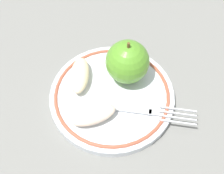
# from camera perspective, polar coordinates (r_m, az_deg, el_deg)

# --- Properties ---
(ground_plane) EXTENTS (2.00, 2.00, 0.00)m
(ground_plane) POSITION_cam_1_polar(r_m,az_deg,el_deg) (0.55, 1.74, -0.64)
(ground_plane) COLOR slate
(plate) EXTENTS (0.21, 0.21, 0.02)m
(plate) POSITION_cam_1_polar(r_m,az_deg,el_deg) (0.54, -0.00, -1.67)
(plate) COLOR silver
(plate) RESTS_ON ground_plane
(apple_red_whole) EXTENTS (0.07, 0.07, 0.08)m
(apple_red_whole) POSITION_cam_1_polar(r_m,az_deg,el_deg) (0.52, 2.83, 4.64)
(apple_red_whole) COLOR #539327
(apple_red_whole) RESTS_ON plate
(apple_slice_front) EXTENTS (0.05, 0.08, 0.02)m
(apple_slice_front) POSITION_cam_1_polar(r_m,az_deg,el_deg) (0.50, -3.45, -5.08)
(apple_slice_front) COLOR beige
(apple_slice_front) RESTS_ON plate
(apple_slice_back) EXTENTS (0.08, 0.04, 0.02)m
(apple_slice_back) POSITION_cam_1_polar(r_m,az_deg,el_deg) (0.54, -5.95, 2.17)
(apple_slice_back) COLOR beige
(apple_slice_back) RESTS_ON plate
(fork) EXTENTS (0.05, 0.17, 0.00)m
(fork) POSITION_cam_1_polar(r_m,az_deg,el_deg) (0.51, 5.25, -4.33)
(fork) COLOR silver
(fork) RESTS_ON plate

